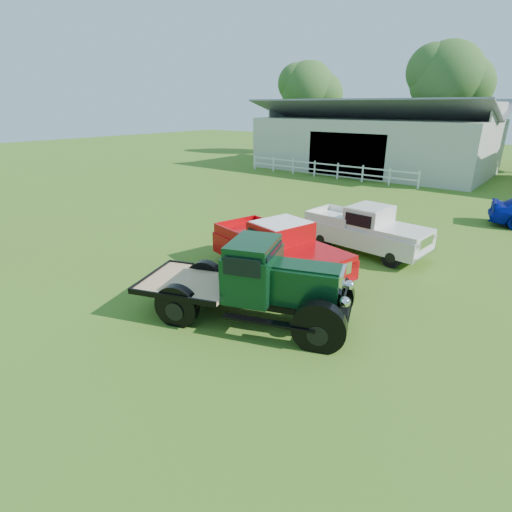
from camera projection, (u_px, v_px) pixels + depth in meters
The scene contains 8 objects.
ground at pixel (225, 300), 11.49m from camera, with size 120.00×120.00×0.00m, color #4A6C1F.
shed_left at pixel (373, 136), 33.55m from camera, with size 18.80×10.20×5.60m, color #A9AC9B, non-canonical shape.
fence_rail at pixel (326, 170), 30.54m from camera, with size 14.20×0.16×1.20m, color white, non-canonical shape.
tree_a at pixel (307, 105), 44.22m from camera, with size 6.30×6.30×10.50m, color #2E531B, non-canonical shape.
tree_b at pixel (444, 99), 36.58m from camera, with size 6.90×6.90×11.50m, color #2E531B, non-canonical shape.
vintage_flatbed at pixel (249, 281), 10.12m from camera, with size 5.48×2.17×2.17m, color black, non-canonical shape.
red_pickup at pixel (279, 249), 12.82m from camera, with size 5.15×1.98×1.88m, color #AF060B, non-canonical shape.
white_pickup at pixel (366, 229), 15.00m from camera, with size 4.76×1.85×1.75m, color silver, non-canonical shape.
Camera 1 is at (7.14, -7.46, 5.27)m, focal length 28.00 mm.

